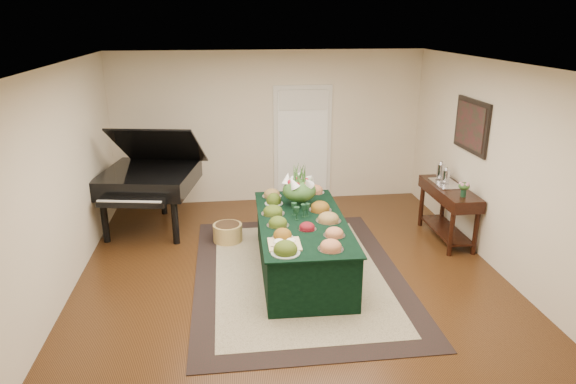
{
  "coord_description": "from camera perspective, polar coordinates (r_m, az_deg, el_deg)",
  "views": [
    {
      "loc": [
        -0.79,
        -6.01,
        3.21
      ],
      "look_at": [
        0.0,
        0.3,
        1.05
      ],
      "focal_mm": 32.0,
      "sensor_mm": 36.0,
      "label": 1
    }
  ],
  "objects": [
    {
      "name": "green_goblets",
      "position": [
        6.72,
        1.39,
        -2.07
      ],
      "size": [
        0.25,
        0.24,
        0.18
      ],
      "color": "#14321E",
      "rests_on": "buffet_table"
    },
    {
      "name": "food_platters",
      "position": [
        6.65,
        1.19,
        -2.71
      ],
      "size": [
        1.01,
        2.31,
        0.12
      ],
      "color": "silver",
      "rests_on": "buffet_table"
    },
    {
      "name": "tea_service",
      "position": [
        8.17,
        16.91,
        1.86
      ],
      "size": [
        0.34,
        0.58,
        0.3
      ],
      "color": "silver",
      "rests_on": "mahogany_sideboard"
    },
    {
      "name": "cutting_board",
      "position": [
        5.94,
        -0.41,
        -5.57
      ],
      "size": [
        0.38,
        0.38,
        0.1
      ],
      "color": "tan",
      "rests_on": "buffet_table"
    },
    {
      "name": "pink_bouquet",
      "position": [
        7.56,
        18.97,
        0.57
      ],
      "size": [
        0.18,
        0.18,
        0.22
      ],
      "color": "#14321E",
      "rests_on": "mahogany_sideboard"
    },
    {
      "name": "grand_piano",
      "position": [
        8.29,
        -15.14,
        1.5
      ],
      "size": [
        1.71,
        1.84,
        1.69
      ],
      "color": "black",
      "rests_on": "ground"
    },
    {
      "name": "wall_painting",
      "position": [
        7.84,
        19.71,
        6.95
      ],
      "size": [
        0.05,
        0.95,
        0.75
      ],
      "color": "black",
      "rests_on": "ground"
    },
    {
      "name": "kitchen_doorway",
      "position": [
        9.34,
        1.61,
        5.22
      ],
      "size": [
        1.05,
        0.07,
        2.1
      ],
      "color": "silver",
      "rests_on": "ground"
    },
    {
      "name": "floral_centerpiece",
      "position": [
        7.06,
        1.27,
        0.65
      ],
      "size": [
        0.49,
        0.49,
        0.49
      ],
      "color": "#14321E",
      "rests_on": "buffet_table"
    },
    {
      "name": "buffet_table",
      "position": [
        6.8,
        1.55,
        -5.95
      ],
      "size": [
        1.17,
        2.4,
        0.73
      ],
      "color": "black",
      "rests_on": "ground"
    },
    {
      "name": "wicker_basket",
      "position": [
        7.81,
        -6.71,
        -4.54
      ],
      "size": [
        0.44,
        0.44,
        0.27
      ],
      "primitive_type": "cylinder",
      "color": "#AA8544",
      "rests_on": "ground"
    },
    {
      "name": "ground",
      "position": [
        6.86,
        0.32,
        -9.14
      ],
      "size": [
        6.0,
        6.0,
        0.0
      ],
      "primitive_type": "plane",
      "color": "black",
      "rests_on": "ground"
    },
    {
      "name": "area_rug",
      "position": [
        6.86,
        1.14,
        -9.06
      ],
      "size": [
        2.7,
        3.77,
        0.01
      ],
      "color": "black",
      "rests_on": "ground"
    },
    {
      "name": "mahogany_sideboard",
      "position": [
        8.03,
        17.44,
        -0.76
      ],
      "size": [
        0.45,
        1.34,
        0.83
      ],
      "color": "black",
      "rests_on": "ground"
    }
  ]
}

